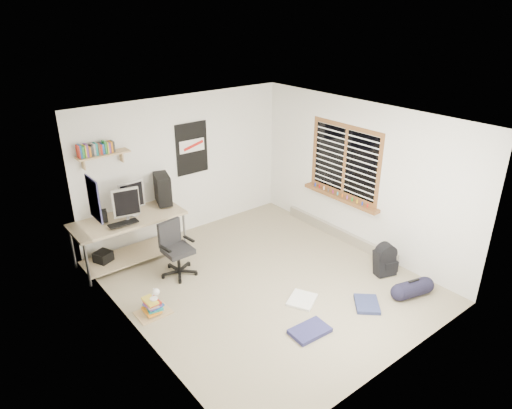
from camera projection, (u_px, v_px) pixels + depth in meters
floor at (265, 282)px, 6.93m from camera, size 4.00×4.50×0.01m
ceiling at (267, 119)px, 5.91m from camera, size 4.00×4.50×0.01m
back_wall at (185, 166)px, 8.04m from camera, size 4.00×0.01×2.50m
left_wall at (133, 251)px, 5.28m from camera, size 0.01×4.50×2.50m
right_wall at (359, 176)px, 7.56m from camera, size 0.01×4.50×2.50m
desk at (130, 240)px, 7.38m from camera, size 1.91×1.37×0.80m
monitor_left at (126, 207)px, 6.96m from camera, size 0.42×0.18×0.45m
monitor_right at (132, 200)px, 7.23m from camera, size 0.41×0.13×0.45m
pc_tower at (163, 189)px, 7.60m from camera, size 0.35×0.51×0.49m
keyboard at (123, 223)px, 6.94m from camera, size 0.45×0.18×0.02m
speaker_left at (104, 216)px, 6.99m from camera, size 0.12×0.12×0.20m
speaker_right at (163, 200)px, 7.56m from camera, size 0.12×0.12×0.19m
office_chair at (177, 246)px, 6.95m from camera, size 0.64×0.64×0.87m
wall_shelf at (103, 154)px, 6.92m from camera, size 0.80×0.22×0.24m
poster_back_wall at (192, 148)px, 7.98m from camera, size 0.62×0.03×0.92m
poster_left_wall at (94, 199)px, 6.05m from camera, size 0.02×0.42×0.60m
window at (344, 161)px, 7.66m from camera, size 0.10×1.50×1.26m
baseboard_heater at (338, 233)px, 8.22m from camera, size 0.08×2.50×0.18m
backpack at (385, 262)px, 7.07m from camera, size 0.37×0.33×0.41m
duffel_bag at (413, 288)px, 6.55m from camera, size 0.30×0.30×0.49m
tshirt at (302, 300)px, 6.48m from camera, size 0.53×0.50×0.04m
jeans_a at (310, 331)px, 5.86m from camera, size 0.53×0.35×0.06m
jeans_b at (367, 304)px, 6.38m from camera, size 0.52×0.53×0.05m
book_stack at (152, 304)px, 6.18m from camera, size 0.45×0.38×0.30m
desk_lamp at (153, 290)px, 6.08m from camera, size 0.11×0.18×0.18m
subwoofer at (104, 259)px, 7.27m from camera, size 0.31×0.31×0.27m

